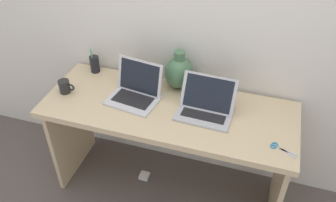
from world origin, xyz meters
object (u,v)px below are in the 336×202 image
green_vase (179,72)px  power_brick (144,176)px  laptop_left (136,89)px  scissors (279,148)px  laptop_right (206,105)px  pen_cup (95,64)px  coffee_mug (65,87)px

green_vase → power_brick: green_vase is taller
laptop_left → scissors: 0.92m
laptop_right → green_vase: (-0.23, 0.21, 0.05)m
green_vase → pen_cup: bearing=-179.7°
coffee_mug → green_vase: bearing=22.7°
laptop_left → pen_cup: 0.43m
coffee_mug → power_brick: size_ratio=1.54×
power_brick → laptop_right: bearing=-0.0°
laptop_right → power_brick: laptop_right is taller
laptop_left → power_brick: (0.02, -0.01, -0.80)m
laptop_right → coffee_mug: (-0.91, -0.07, -0.01)m
laptop_right → power_brick: bearing=180.0°
laptop_left → coffee_mug: laptop_left is taller
laptop_left → power_brick: size_ratio=4.81×
laptop_left → green_vase: bearing=41.7°
laptop_left → pen_cup: size_ratio=1.80×
coffee_mug → pen_cup: 0.29m
laptop_left → green_vase: (0.22, 0.20, 0.05)m
green_vase → coffee_mug: bearing=-157.3°
laptop_left → coffee_mug: (-0.46, -0.09, -0.02)m
pen_cup → laptop_left: bearing=-26.7°
coffee_mug → laptop_left: bearing=10.7°
laptop_left → scissors: laptop_left is taller
laptop_right → scissors: laptop_right is taller
laptop_right → power_brick: size_ratio=4.78×
green_vase → pen_cup: size_ratio=1.40×
green_vase → pen_cup: green_vase is taller
laptop_right → power_brick: (-0.43, 0.00, -0.79)m
green_vase → power_brick: 0.90m
laptop_left → laptop_right: size_ratio=1.01×
laptop_right → power_brick: 0.90m
pen_cup → power_brick: 0.92m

